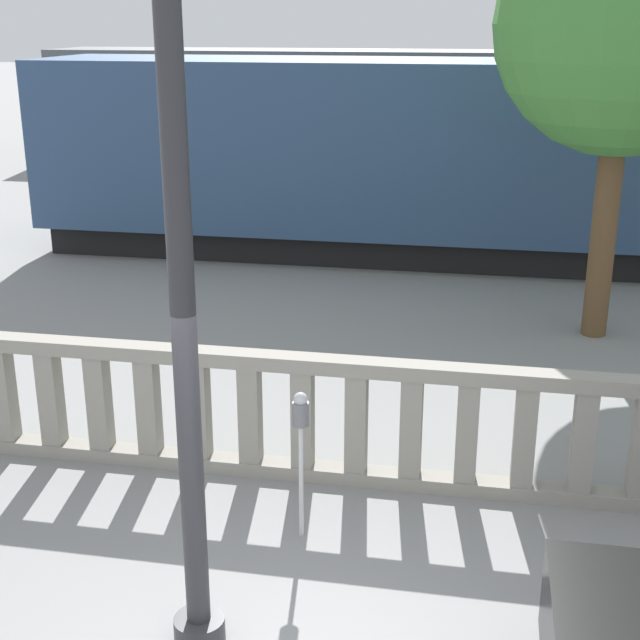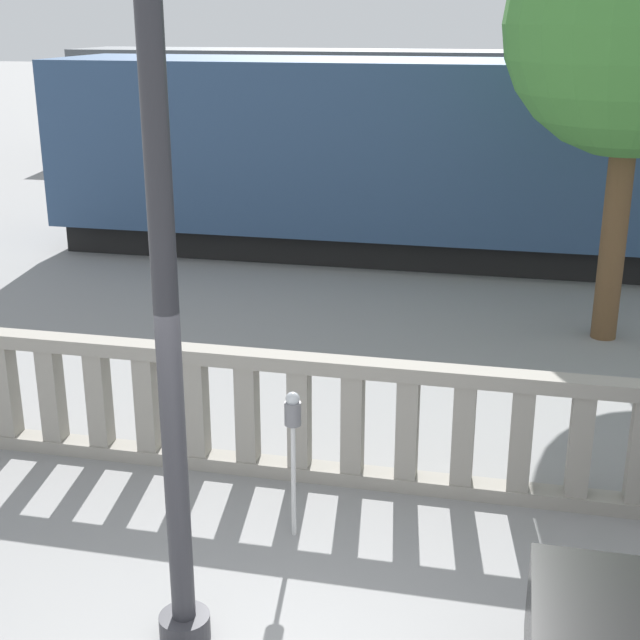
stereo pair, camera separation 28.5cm
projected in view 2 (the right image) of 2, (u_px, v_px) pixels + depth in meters
balustrade at (353, 423)px, 8.44m from camera, size 17.40×0.24×1.27m
lamppost at (153, 87)px, 5.22m from camera, size 0.41×0.41×6.95m
parking_meter at (293, 426)px, 7.44m from camera, size 0.14×0.14×1.35m
train_near at (601, 161)px, 15.60m from camera, size 19.55×2.91×4.16m
train_far at (382, 103)px, 27.37m from camera, size 19.01×3.02×3.92m
tree_left at (637, 26)px, 11.22m from camera, size 3.35×3.35×5.87m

